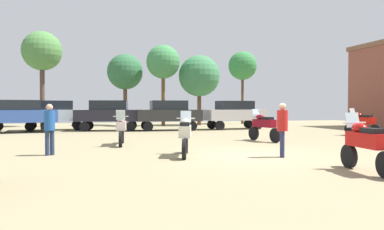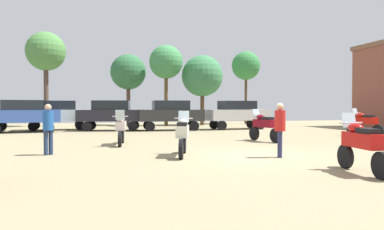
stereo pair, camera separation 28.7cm
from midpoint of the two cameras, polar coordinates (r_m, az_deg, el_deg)
name	(u,v)px [view 2 (the right image)]	position (r m, az deg, el deg)	size (l,w,h in m)	color
ground_plane	(255,156)	(12.18, 10.44, -6.33)	(44.00, 52.00, 0.02)	gray
motorcycle_1	(183,134)	(11.88, -0.77, -2.97)	(0.79, 2.06, 1.46)	black
motorcycle_2	(361,144)	(9.78, 25.71, -4.08)	(0.62, 2.10, 1.45)	black
motorcycle_4	(364,123)	(21.68, 25.68, -1.08)	(0.73, 2.27, 1.51)	black
motorcycle_5	(264,126)	(17.17, 11.66, -1.63)	(0.77, 2.13, 1.49)	black
motorcycle_6	(121,128)	(15.50, -10.50, -1.97)	(0.63, 2.21, 1.47)	black
car_2	(57,113)	(26.53, -20.01, 0.32)	(4.44, 2.17, 2.00)	black
car_3	(112,113)	(24.79, -12.14, 0.30)	(4.53, 2.44, 2.00)	black
car_4	(237,113)	(25.99, 7.36, 0.37)	(4.43, 2.14, 2.00)	black
car_5	(171,113)	(24.55, -3.02, 0.32)	(4.34, 1.90, 2.00)	black
car_6	(23,114)	(24.78, -24.57, 0.21)	(4.51, 2.38, 2.00)	black
person_1	(280,126)	(11.87, 14.26, -1.63)	(0.47, 0.47, 1.72)	#27284E
person_2	(48,125)	(12.95, -20.96, -1.51)	(0.47, 0.47, 1.69)	#22314E
tree_1	(46,52)	(31.90, -21.63, 9.09)	(3.12, 3.12, 7.60)	brown
tree_2	(166,63)	(30.59, -3.81, 8.18)	(2.79, 2.79, 6.70)	brown
tree_4	(246,66)	(34.48, 8.66, 7.56)	(2.64, 2.64, 6.71)	#4D3A24
tree_5	(128,72)	(31.84, -9.67, 6.59)	(3.03, 3.03, 6.08)	brown
tree_6	(202,76)	(31.45, 1.88, 6.08)	(3.53, 3.53, 5.99)	brown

